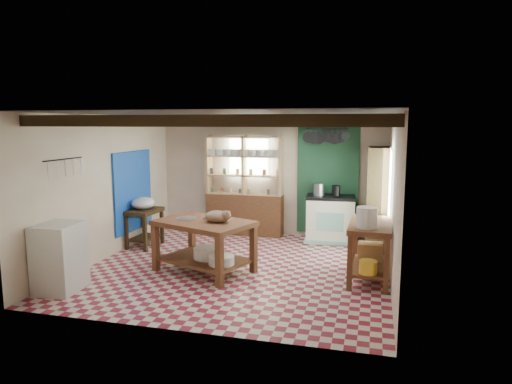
% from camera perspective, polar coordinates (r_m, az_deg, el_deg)
% --- Properties ---
extents(floor, '(5.00, 5.00, 0.02)m').
position_cam_1_polar(floor, '(7.95, -2.22, -9.44)').
color(floor, maroon).
rests_on(floor, ground).
extents(ceiling, '(5.00, 5.00, 0.02)m').
position_cam_1_polar(ceiling, '(7.56, -2.34, 9.73)').
color(ceiling, '#444448').
rests_on(ceiling, wall_back).
extents(wall_back, '(5.00, 0.04, 2.60)m').
position_cam_1_polar(wall_back, '(10.04, 1.86, 2.02)').
color(wall_back, beige).
rests_on(wall_back, floor).
extents(wall_front, '(5.00, 0.04, 2.60)m').
position_cam_1_polar(wall_front, '(5.34, -10.10, -3.97)').
color(wall_front, beige).
rests_on(wall_front, floor).
extents(wall_left, '(0.04, 5.00, 2.60)m').
position_cam_1_polar(wall_left, '(8.70, -18.25, 0.57)').
color(wall_left, beige).
rests_on(wall_left, floor).
extents(wall_right, '(0.04, 5.00, 2.60)m').
position_cam_1_polar(wall_right, '(7.33, 16.78, -0.80)').
color(wall_right, beige).
rests_on(wall_right, floor).
extents(ceiling_beams, '(5.00, 3.80, 0.15)m').
position_cam_1_polar(ceiling_beams, '(7.56, -2.33, 8.83)').
color(ceiling_beams, '#342412').
rests_on(ceiling_beams, ceiling).
extents(blue_wall_patch, '(0.04, 1.40, 1.60)m').
position_cam_1_polar(blue_wall_patch, '(9.47, -15.10, 0.11)').
color(blue_wall_patch, blue).
rests_on(blue_wall_patch, wall_left).
extents(green_wall_patch, '(1.30, 0.04, 2.30)m').
position_cam_1_polar(green_wall_patch, '(9.82, 8.96, 1.48)').
color(green_wall_patch, '#1D4A2F').
rests_on(green_wall_patch, wall_back).
extents(window_back, '(0.90, 0.02, 0.80)m').
position_cam_1_polar(window_back, '(10.10, -0.93, 4.35)').
color(window_back, beige).
rests_on(window_back, wall_back).
extents(window_right, '(0.02, 1.30, 1.20)m').
position_cam_1_polar(window_right, '(8.30, 16.43, 0.98)').
color(window_right, beige).
rests_on(window_right, wall_right).
extents(utensil_rail, '(0.06, 0.90, 0.28)m').
position_cam_1_polar(utensil_rail, '(7.64, -22.90, 2.89)').
color(utensil_rail, black).
rests_on(utensil_rail, wall_left).
extents(pot_rack, '(0.86, 0.12, 0.36)m').
position_cam_1_polar(pot_rack, '(9.33, 8.83, 6.85)').
color(pot_rack, black).
rests_on(pot_rack, ceiling).
extents(shelving_unit, '(1.70, 0.34, 2.20)m').
position_cam_1_polar(shelving_unit, '(10.02, -1.45, 0.86)').
color(shelving_unit, tan).
rests_on(shelving_unit, floor).
extents(tall_rack, '(0.40, 0.86, 2.00)m').
position_cam_1_polar(tall_rack, '(9.15, 14.93, -0.81)').
color(tall_rack, '#342412').
rests_on(tall_rack, floor).
extents(work_table, '(1.78, 1.49, 0.86)m').
position_cam_1_polar(work_table, '(7.65, -6.48, -6.75)').
color(work_table, brown).
rests_on(work_table, floor).
extents(stove, '(1.03, 0.74, 0.97)m').
position_cam_1_polar(stove, '(9.62, 9.28, -3.31)').
color(stove, white).
rests_on(stove, floor).
extents(prep_table, '(0.56, 0.78, 0.76)m').
position_cam_1_polar(prep_table, '(9.40, -13.76, -4.37)').
color(prep_table, '#342412').
rests_on(prep_table, floor).
extents(white_cabinet, '(0.61, 0.72, 1.01)m').
position_cam_1_polar(white_cabinet, '(7.34, -23.34, -7.51)').
color(white_cabinet, silver).
rests_on(white_cabinet, floor).
extents(right_counter, '(0.67, 1.29, 0.91)m').
position_cam_1_polar(right_counter, '(7.44, 14.04, -7.21)').
color(right_counter, brown).
rests_on(right_counter, floor).
extents(cat, '(0.47, 0.39, 0.19)m').
position_cam_1_polar(cat, '(7.40, -4.85, -3.06)').
color(cat, '#977457').
rests_on(cat, work_table).
extents(steel_tray, '(0.43, 0.43, 0.02)m').
position_cam_1_polar(steel_tray, '(7.74, -8.72, -3.25)').
color(steel_tray, '#B0B0B8').
rests_on(steel_tray, work_table).
extents(basin_large, '(0.65, 0.65, 0.18)m').
position_cam_1_polar(basin_large, '(7.68, -5.94, -7.56)').
color(basin_large, silver).
rests_on(basin_large, work_table).
extents(basin_small, '(0.53, 0.53, 0.14)m').
position_cam_1_polar(basin_small, '(7.33, -4.34, -8.47)').
color(basin_small, silver).
rests_on(basin_small, work_table).
extents(kettle_left, '(0.23, 0.23, 0.25)m').
position_cam_1_polar(kettle_left, '(9.52, 7.87, 0.31)').
color(kettle_left, '#B0B0B8').
rests_on(kettle_left, stove).
extents(kettle_right, '(0.19, 0.19, 0.22)m').
position_cam_1_polar(kettle_right, '(9.52, 9.97, 0.17)').
color(kettle_right, black).
rests_on(kettle_right, stove).
extents(enamel_bowl, '(0.50, 0.50, 0.24)m').
position_cam_1_polar(enamel_bowl, '(9.30, -13.87, -1.37)').
color(enamel_bowl, silver).
rests_on(enamel_bowl, prep_table).
extents(white_bucket, '(0.32, 0.32, 0.31)m').
position_cam_1_polar(white_bucket, '(6.96, 13.69, -3.12)').
color(white_bucket, silver).
rests_on(white_bucket, right_counter).
extents(wicker_basket, '(0.39, 0.32, 0.27)m').
position_cam_1_polar(wicker_basket, '(7.75, 14.11, -7.19)').
color(wicker_basket, '#AE7A46').
rests_on(wicker_basket, right_counter).
extents(yellow_tub, '(0.27, 0.27, 0.20)m').
position_cam_1_polar(yellow_tub, '(7.04, 13.85, -9.10)').
color(yellow_tub, yellow).
rests_on(yellow_tub, right_counter).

